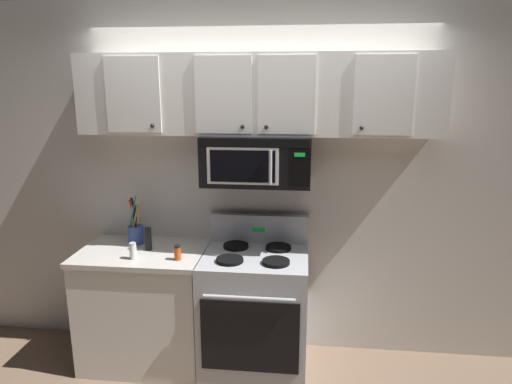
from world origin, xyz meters
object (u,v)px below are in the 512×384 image
(pepper_mill, at_px, (148,239))
(spice_jar, at_px, (178,253))
(salt_shaker, at_px, (133,251))
(over_range_microwave, at_px, (257,160))
(stove_range, at_px, (255,309))
(utensil_crock_blue, at_px, (136,230))

(pepper_mill, xyz_separation_m, spice_jar, (0.27, -0.17, -0.03))
(salt_shaker, distance_m, spice_jar, 0.32)
(over_range_microwave, distance_m, salt_shaker, 1.08)
(salt_shaker, relative_size, spice_jar, 1.10)
(stove_range, height_order, pepper_mill, stove_range)
(pepper_mill, bearing_deg, salt_shaker, -104.02)
(stove_range, height_order, over_range_microwave, over_range_microwave)
(stove_range, relative_size, salt_shaker, 9.32)
(stove_range, xyz_separation_m, salt_shaker, (-0.84, -0.17, 0.49))
(over_range_microwave, xyz_separation_m, spice_jar, (-0.53, -0.27, -0.62))
(utensil_crock_blue, height_order, salt_shaker, utensil_crock_blue)
(stove_range, bearing_deg, utensil_crock_blue, 171.28)
(stove_range, xyz_separation_m, spice_jar, (-0.53, -0.15, 0.49))
(salt_shaker, relative_size, pepper_mill, 0.71)
(pepper_mill, bearing_deg, spice_jar, -32.06)
(stove_range, distance_m, salt_shaker, 0.99)
(stove_range, bearing_deg, pepper_mill, 178.73)
(over_range_microwave, bearing_deg, stove_range, -89.86)
(utensil_crock_blue, distance_m, salt_shaker, 0.33)
(utensil_crock_blue, distance_m, spice_jar, 0.51)
(salt_shaker, bearing_deg, pepper_mill, 75.98)
(salt_shaker, height_order, pepper_mill, pepper_mill)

